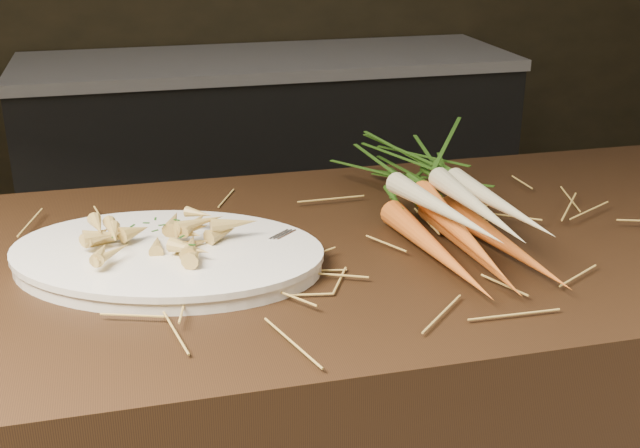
{
  "coord_description": "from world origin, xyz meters",
  "views": [
    {
      "loc": [
        -0.22,
        -0.75,
        1.37
      ],
      "look_at": [
        0.02,
        0.24,
        0.96
      ],
      "focal_mm": 45.0,
      "sensor_mm": 36.0,
      "label": 1
    }
  ],
  "objects": [
    {
      "name": "back_counter",
      "position": [
        0.3,
        2.18,
        0.42
      ],
      "size": [
        1.82,
        0.62,
        0.84
      ],
      "color": "black",
      "rests_on": "ground"
    },
    {
      "name": "straw_bedding",
      "position": [
        0.0,
        0.3,
        0.91
      ],
      "size": [
        1.4,
        0.6,
        0.02
      ],
      "primitive_type": null,
      "color": "#A3823E",
      "rests_on": "main_counter"
    },
    {
      "name": "root_veg_bunch",
      "position": [
        0.23,
        0.37,
        0.95
      ],
      "size": [
        0.2,
        0.58,
        0.11
      ],
      "rotation": [
        0.0,
        0.0,
        0.02
      ],
      "color": "#C54C17",
      "rests_on": "main_counter"
    },
    {
      "name": "serving_platter",
      "position": [
        -0.19,
        0.28,
        0.91
      ],
      "size": [
        0.5,
        0.41,
        0.02
      ],
      "primitive_type": null,
      "rotation": [
        0.0,
        0.0,
        -0.33
      ],
      "color": "white",
      "rests_on": "main_counter"
    },
    {
      "name": "roasted_veg_heap",
      "position": [
        -0.19,
        0.28,
        0.95
      ],
      "size": [
        0.25,
        0.21,
        0.05
      ],
      "primitive_type": null,
      "rotation": [
        0.0,
        0.0,
        -0.33
      ],
      "color": "#A2843A",
      "rests_on": "serving_platter"
    },
    {
      "name": "serving_fork",
      "position": [
        -0.05,
        0.21,
        0.92
      ],
      "size": [
        0.13,
        0.12,
        0.0
      ],
      "primitive_type": "cube",
      "rotation": [
        0.0,
        0.0,
        -0.86
      ],
      "color": "silver",
      "rests_on": "serving_platter"
    }
  ]
}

